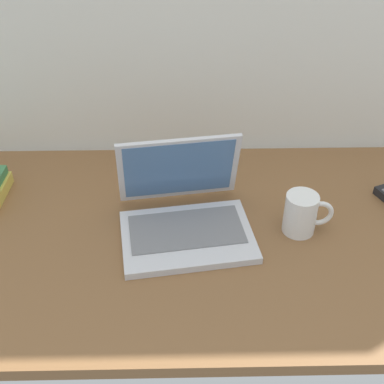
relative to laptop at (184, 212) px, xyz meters
name	(u,v)px	position (x,y,z in m)	size (l,w,h in m)	color
desk	(197,236)	(0.03, -0.02, -0.06)	(1.60, 0.76, 0.03)	brown
laptop	(184,212)	(0.00, 0.00, 0.00)	(0.34, 0.32, 0.21)	silver
coffee_mug	(302,212)	(0.28, -0.01, 0.01)	(0.12, 0.08, 0.10)	white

